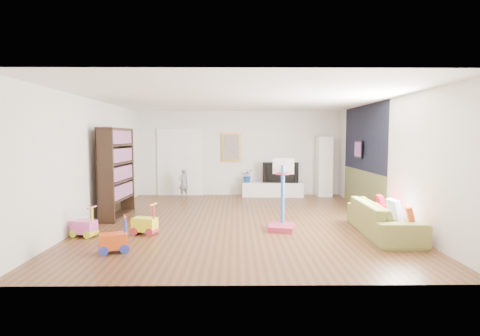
{
  "coord_description": "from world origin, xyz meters",
  "views": [
    {
      "loc": [
        -0.09,
        -8.33,
        1.86
      ],
      "look_at": [
        0.0,
        0.4,
        1.15
      ],
      "focal_mm": 28.0,
      "sensor_mm": 36.0,
      "label": 1
    }
  ],
  "objects_px": {
    "media_console": "(273,189)",
    "bookshelf": "(117,173)",
    "basketball_hoop": "(282,194)",
    "sofa": "(383,218)"
  },
  "relations": [
    {
      "from": "media_console",
      "to": "bookshelf",
      "type": "height_order",
      "value": "bookshelf"
    },
    {
      "from": "media_console",
      "to": "basketball_hoop",
      "type": "height_order",
      "value": "basketball_hoop"
    },
    {
      "from": "media_console",
      "to": "sofa",
      "type": "xyz_separation_m",
      "value": [
        1.66,
        -4.68,
        0.09
      ]
    },
    {
      "from": "sofa",
      "to": "basketball_hoop",
      "type": "xyz_separation_m",
      "value": [
        -1.91,
        0.38,
        0.41
      ]
    },
    {
      "from": "media_console",
      "to": "bookshelf",
      "type": "bearing_deg",
      "value": -138.61
    },
    {
      "from": "basketball_hoop",
      "to": "sofa",
      "type": "bearing_deg",
      "value": 1.69
    },
    {
      "from": "sofa",
      "to": "basketball_hoop",
      "type": "height_order",
      "value": "basketball_hoop"
    },
    {
      "from": "media_console",
      "to": "sofa",
      "type": "height_order",
      "value": "sofa"
    },
    {
      "from": "media_console",
      "to": "basketball_hoop",
      "type": "relative_size",
      "value": 1.32
    },
    {
      "from": "bookshelf",
      "to": "basketball_hoop",
      "type": "xyz_separation_m",
      "value": [
        3.7,
        -1.28,
        -0.32
      ]
    }
  ]
}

